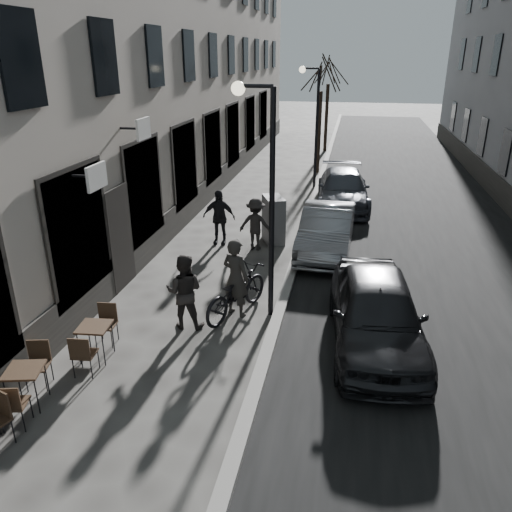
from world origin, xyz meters
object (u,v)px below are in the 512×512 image
(streetlamp_far, at_px, (313,114))
(pedestrian_mid, at_px, (256,224))
(pedestrian_far, at_px, (219,217))
(tree_far, at_px, (329,70))
(pedestrian_near, at_px, (184,291))
(bistro_set_c, at_px, (96,338))
(streetlamp_near, at_px, (264,179))
(tree_near, at_px, (322,74))
(utility_cabinet, at_px, (273,220))
(car_far, at_px, (343,189))
(bistro_set_b, at_px, (26,383))
(car_mid, at_px, (327,230))
(car_near, at_px, (376,312))
(bicycle, at_px, (236,292))

(streetlamp_far, xyz_separation_m, pedestrian_mid, (-0.95, -8.01, -2.36))
(pedestrian_far, bearing_deg, tree_far, 81.38)
(tree_far, height_order, pedestrian_near, tree_far)
(tree_far, relative_size, bistro_set_c, 3.87)
(streetlamp_near, height_order, tree_near, tree_near)
(streetlamp_far, bearing_deg, utility_cabinet, -94.10)
(utility_cabinet, height_order, car_far, utility_cabinet)
(streetlamp_far, relative_size, car_far, 1.07)
(utility_cabinet, relative_size, pedestrian_mid, 0.92)
(streetlamp_near, relative_size, pedestrian_far, 2.93)
(streetlamp_near, height_order, bistro_set_b, streetlamp_near)
(pedestrian_near, bearing_deg, utility_cabinet, -104.85)
(bistro_set_c, bearing_deg, pedestrian_mid, 67.42)
(tree_far, bearing_deg, car_mid, -86.26)
(bistro_set_b, relative_size, utility_cabinet, 1.01)
(pedestrian_mid, bearing_deg, streetlamp_near, 108.03)
(bistro_set_c, bearing_deg, bistro_set_b, -112.48)
(tree_far, xyz_separation_m, car_near, (2.40, -21.88, -3.91))
(utility_cabinet, height_order, pedestrian_near, pedestrian_near)
(tree_far, relative_size, bicycle, 2.66)
(pedestrian_near, height_order, car_far, pedestrian_near)
(bistro_set_b, relative_size, car_far, 0.31)
(tree_near, xyz_separation_m, car_far, (1.43, -5.88, -3.98))
(tree_near, height_order, bistro_set_c, tree_near)
(pedestrian_near, bearing_deg, streetlamp_near, -154.98)
(bistro_set_c, distance_m, pedestrian_far, 6.69)
(pedestrian_far, bearing_deg, tree_near, 77.25)
(pedestrian_mid, distance_m, pedestrian_far, 1.24)
(tree_near, bearing_deg, streetlamp_far, -91.38)
(bicycle, distance_m, pedestrian_far, 4.66)
(bistro_set_b, distance_m, pedestrian_mid, 8.29)
(tree_near, relative_size, car_far, 1.20)
(pedestrian_mid, bearing_deg, bicycle, 99.38)
(tree_near, xyz_separation_m, bistro_set_b, (-3.43, -18.93, -4.23))
(tree_near, distance_m, car_mid, 11.60)
(streetlamp_far, xyz_separation_m, bicycle, (-0.61, -12.14, -2.60))
(streetlamp_near, xyz_separation_m, bistro_set_c, (-2.89, -2.40, -2.72))
(tree_near, relative_size, pedestrian_near, 3.38)
(tree_near, bearing_deg, pedestrian_mid, -95.30)
(tree_far, distance_m, bistro_set_b, 25.52)
(tree_far, height_order, utility_cabinet, tree_far)
(pedestrian_near, xyz_separation_m, car_near, (4.04, 0.00, -0.09))
(tree_far, distance_m, pedestrian_near, 22.27)
(tree_far, height_order, car_far, tree_far)
(car_near, relative_size, car_far, 0.93)
(pedestrian_far, bearing_deg, streetlamp_near, -64.01)
(bistro_set_b, bearing_deg, bicycle, 40.20)
(pedestrian_far, distance_m, car_mid, 3.34)
(bistro_set_c, relative_size, pedestrian_far, 0.85)
(pedestrian_near, bearing_deg, bistro_set_c, 44.68)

